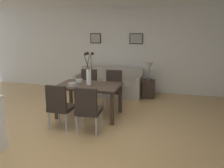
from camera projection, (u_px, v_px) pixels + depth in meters
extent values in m
plane|color=tan|center=(74.00, 129.00, 4.52)|extent=(9.00, 9.00, 0.00)
cube|color=silver|center=(114.00, 50.00, 7.27)|extent=(9.00, 0.10, 2.60)
cube|color=#3D2D23|center=(89.00, 86.00, 5.07)|extent=(1.40, 0.88, 0.05)
cube|color=#3D2D23|center=(120.00, 99.00, 5.35)|extent=(0.07, 0.07, 0.69)
cube|color=#3D2D23|center=(71.00, 95.00, 5.67)|extent=(0.07, 0.07, 0.69)
cube|color=#3D2D23|center=(112.00, 109.00, 4.64)|extent=(0.07, 0.07, 0.69)
cube|color=#3D2D23|center=(56.00, 104.00, 4.96)|extent=(0.07, 0.07, 0.69)
cube|color=black|center=(62.00, 108.00, 4.50)|extent=(0.45, 0.45, 0.08)
cube|color=black|center=(56.00, 98.00, 4.26)|extent=(0.42, 0.07, 0.48)
cylinder|color=#9EA0A5|center=(75.00, 116.00, 4.68)|extent=(0.04, 0.04, 0.38)
cylinder|color=#9EA0A5|center=(59.00, 114.00, 4.79)|extent=(0.04, 0.04, 0.38)
cylinder|color=#9EA0A5|center=(66.00, 123.00, 4.33)|extent=(0.04, 0.04, 0.38)
cylinder|color=#9EA0A5|center=(49.00, 121.00, 4.43)|extent=(0.04, 0.04, 0.38)
cube|color=black|center=(87.00, 89.00, 5.92)|extent=(0.45, 0.45, 0.08)
cube|color=black|center=(89.00, 78.00, 6.04)|extent=(0.42, 0.07, 0.48)
cylinder|color=#9EA0A5|center=(78.00, 99.00, 5.84)|extent=(0.04, 0.04, 0.38)
cylinder|color=#9EA0A5|center=(92.00, 100.00, 5.75)|extent=(0.04, 0.04, 0.38)
cylinder|color=#9EA0A5|center=(83.00, 95.00, 6.20)|extent=(0.04, 0.04, 0.38)
cylinder|color=#9EA0A5|center=(96.00, 96.00, 6.11)|extent=(0.04, 0.04, 0.38)
cube|color=black|center=(89.00, 111.00, 4.32)|extent=(0.46, 0.46, 0.08)
cube|color=black|center=(86.00, 101.00, 4.08)|extent=(0.42, 0.08, 0.48)
cylinder|color=#9EA0A5|center=(101.00, 119.00, 4.52)|extent=(0.04, 0.04, 0.38)
cylinder|color=#9EA0A5|center=(83.00, 118.00, 4.59)|extent=(0.04, 0.04, 0.38)
cylinder|color=#9EA0A5|center=(96.00, 127.00, 4.16)|extent=(0.04, 0.04, 0.38)
cylinder|color=#9EA0A5|center=(77.00, 125.00, 4.23)|extent=(0.04, 0.04, 0.38)
cube|color=black|center=(113.00, 90.00, 5.80)|extent=(0.46, 0.46, 0.08)
cube|color=black|center=(114.00, 79.00, 5.92)|extent=(0.42, 0.08, 0.48)
cylinder|color=#9EA0A5|center=(104.00, 101.00, 5.71)|extent=(0.04, 0.04, 0.38)
cylinder|color=#9EA0A5|center=(118.00, 102.00, 5.63)|extent=(0.04, 0.04, 0.38)
cylinder|color=#9EA0A5|center=(107.00, 96.00, 6.07)|extent=(0.04, 0.04, 0.38)
cylinder|color=#9EA0A5|center=(121.00, 97.00, 5.99)|extent=(0.04, 0.04, 0.38)
cylinder|color=white|center=(89.00, 77.00, 5.02)|extent=(0.11, 0.11, 0.34)
cylinder|color=black|center=(91.00, 63.00, 4.95)|extent=(0.05, 0.12, 0.37)
sphere|color=black|center=(92.00, 54.00, 4.90)|extent=(0.07, 0.07, 0.07)
cylinder|color=black|center=(88.00, 62.00, 5.00)|extent=(0.08, 0.05, 0.38)
sphere|color=black|center=(88.00, 53.00, 4.98)|extent=(0.07, 0.07, 0.07)
cylinder|color=black|center=(87.00, 63.00, 4.90)|extent=(0.15, 0.06, 0.36)
sphere|color=black|center=(86.00, 54.00, 4.83)|extent=(0.07, 0.07, 0.07)
cylinder|color=#4C4742|center=(72.00, 86.00, 4.96)|extent=(0.32, 0.32, 0.01)
cylinder|color=#B2ADA3|center=(72.00, 84.00, 4.95)|extent=(0.17, 0.17, 0.06)
cylinder|color=gray|center=(72.00, 84.00, 4.94)|extent=(0.13, 0.13, 0.04)
cylinder|color=#4C4742|center=(79.00, 82.00, 5.33)|extent=(0.32, 0.32, 0.01)
cylinder|color=#B2ADA3|center=(79.00, 80.00, 5.32)|extent=(0.17, 0.17, 0.06)
cylinder|color=gray|center=(79.00, 80.00, 5.32)|extent=(0.13, 0.13, 0.04)
cube|color=#A89E8E|center=(109.00, 88.00, 6.91)|extent=(1.99, 0.84, 0.42)
cube|color=#A89E8E|center=(112.00, 73.00, 7.14)|extent=(1.99, 0.16, 0.38)
cube|color=#A89E8E|center=(140.00, 80.00, 6.60)|extent=(0.10, 0.84, 0.20)
cube|color=#A89E8E|center=(80.00, 76.00, 7.08)|extent=(0.10, 0.84, 0.20)
cube|color=#33261E|center=(148.00, 89.00, 6.60)|extent=(0.36, 0.36, 0.52)
cylinder|color=#4C4C51|center=(149.00, 79.00, 6.53)|extent=(0.12, 0.12, 0.08)
cylinder|color=#4C4C51|center=(149.00, 73.00, 6.49)|extent=(0.02, 0.02, 0.30)
cone|color=beige|center=(149.00, 66.00, 6.44)|extent=(0.22, 0.22, 0.18)
cube|color=black|center=(95.00, 38.00, 7.27)|extent=(0.36, 0.02, 0.32)
cube|color=#9E9389|center=(95.00, 38.00, 7.26)|extent=(0.31, 0.01, 0.27)
cube|color=black|center=(136.00, 39.00, 6.93)|extent=(0.42, 0.02, 0.32)
cube|color=#9E9389|center=(136.00, 39.00, 6.92)|extent=(0.37, 0.01, 0.27)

